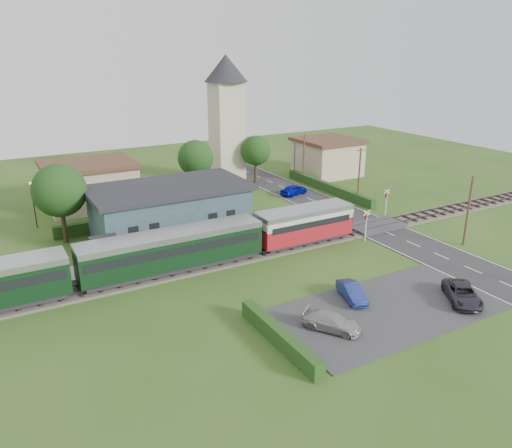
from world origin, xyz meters
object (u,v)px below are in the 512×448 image
crossing_signal_near (366,221)px  car_park_blue (352,292)px  car_park_silver (331,322)px  crossing_signal_far (387,199)px  house_west (91,184)px  house_east (328,156)px  equipment_hut (106,252)px  church_tower (226,110)px  station_building (170,210)px  train (136,256)px  pedestrian_far (123,258)px  pedestrian_near (272,224)px  car_park_dark (462,294)px  car_on_road (294,190)px

crossing_signal_near → car_park_blue: 13.06m
car_park_silver → crossing_signal_far: bearing=4.4°
house_west → house_east: (35.00, -1.00, 0.00)m
equipment_hut → church_tower: bearing=44.7°
station_building → car_park_blue: 21.80m
train → church_tower: church_tower is taller
train → pedestrian_far: bearing=102.9°
house_east → pedestrian_near: bearing=-138.5°
car_park_dark → pedestrian_near: (-5.49, 19.15, 0.63)m
car_park_dark → equipment_hut: bearing=173.6°
pedestrian_near → equipment_hut: bearing=-10.9°
equipment_hut → crossing_signal_far: size_ratio=0.78×
car_on_road → pedestrian_far: (-26.07, -12.58, 0.48)m
station_building → car_park_silver: bearing=-82.5°
car_park_blue → car_park_dark: size_ratio=0.80×
station_building → train: 10.96m
house_west → church_tower: bearing=8.5°
church_tower → car_park_blue: 39.48m
equipment_hut → crossing_signal_far: bearing=-1.5°
crossing_signal_far → car_park_blue: (-16.46, -13.89, -1.45)m
car_park_silver → pedestrian_near: 18.40m
equipment_hut → house_west: 20.05m
car_park_dark → pedestrian_far: (-21.07, 18.34, 0.48)m
crossing_signal_near → pedestrian_near: size_ratio=1.82×
train → church_tower: bearing=50.7°
station_building → car_on_road: bearing=17.3°
pedestrian_near → crossing_signal_near: bearing=132.7°
equipment_hut → church_tower: 33.48m
church_tower → house_west: bearing=-171.5°
house_east → crossing_signal_near: (-13.60, -24.41, -0.66)m
car_on_road → car_park_dark: 31.32m
house_west → car_park_dark: (19.27, -38.94, -2.07)m
car_on_road → car_park_silver: bearing=136.8°
church_tower → car_park_blue: church_tower is taller
pedestrian_far → station_building: bearing=-33.9°
crossing_signal_near → house_west: bearing=130.1°
car_park_blue → pedestrian_far: (-13.94, 13.90, 0.52)m
crossing_signal_near → crossing_signal_far: size_ratio=1.00×
crossing_signal_far → car_park_silver: size_ratio=0.80×
equipment_hut → pedestrian_near: 16.79m
pedestrian_near → car_park_blue: bearing=72.7°
church_tower → pedestrian_far: church_tower is taller
car_park_blue → car_park_dark: (7.13, -4.44, 0.04)m
equipment_hut → car_park_blue: bearing=-44.2°
car_on_road → pedestrian_far: 28.96m
car_on_road → pedestrian_near: bearing=124.2°
equipment_hut → pedestrian_far: equipment_hut is taller
car_park_silver → car_park_dark: car_park_dark is taller
station_building → car_park_dark: station_building is taller
house_west → crossing_signal_near: bearing=-49.9°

